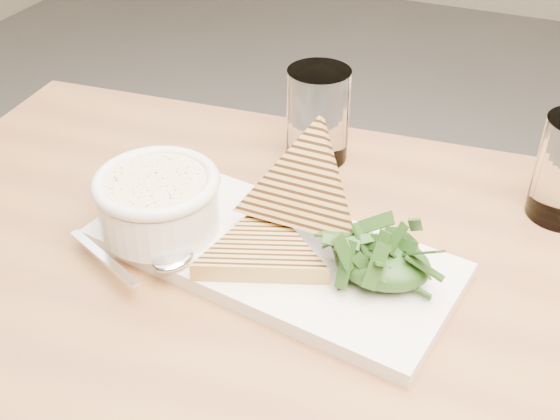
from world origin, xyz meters
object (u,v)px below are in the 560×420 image
at_px(table_top, 334,333).
at_px(soup_bowl, 159,207).
at_px(glass_near, 318,115).
at_px(platter, 272,253).

height_order(table_top, soup_bowl, soup_bowl).
xyz_separation_m(soup_bowl, glass_near, (0.09, 0.22, 0.02)).
relative_size(soup_bowl, glass_near, 1.06).
xyz_separation_m(platter, glass_near, (-0.03, 0.21, 0.05)).
relative_size(platter, glass_near, 3.19).
bearing_deg(table_top, glass_near, 114.18).
bearing_deg(soup_bowl, table_top, -10.97).
distance_m(table_top, platter, 0.11).
bearing_deg(glass_near, soup_bowl, -112.08).
bearing_deg(platter, table_top, -32.17).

